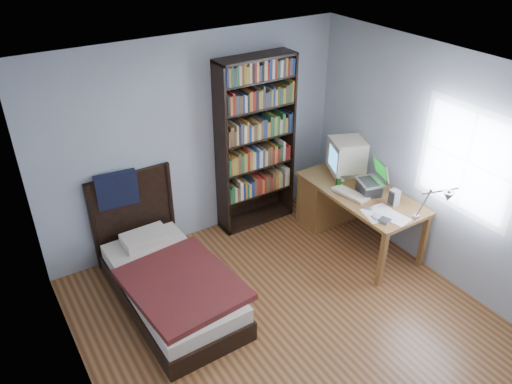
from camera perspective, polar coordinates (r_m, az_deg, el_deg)
room at (r=4.33m, az=5.87°, el=-4.09°), size 4.20×4.24×2.50m
desk at (r=6.42m, az=9.00°, el=-0.62°), size 0.75×1.59×0.73m
crt_monitor at (r=6.18m, az=10.20°, el=4.14°), size 0.54×0.50×0.48m
laptop at (r=5.92m, az=12.96°, el=0.81°), size 0.40×0.38×0.40m
desk_lamp at (r=5.14m, az=20.62°, el=-0.66°), size 0.23×0.50×0.59m
keyboard at (r=5.88m, az=10.74°, el=-0.21°), size 0.25×0.47×0.04m
speaker at (r=5.77m, az=15.51°, el=-0.59°), size 0.10×0.10×0.19m
soda_can at (r=6.02m, az=9.40°, el=1.18°), size 0.06×0.06×0.11m
mouse at (r=6.15m, az=9.70°, el=1.39°), size 0.06×0.11×0.04m
phone_silver at (r=5.65m, az=12.64°, el=-1.86°), size 0.09×0.10×0.02m
phone_grey at (r=5.52m, az=13.45°, el=-2.85°), size 0.06×0.09×0.02m
external_drive at (r=5.49m, az=14.50°, el=-3.18°), size 0.14×0.14×0.02m
bookshelf at (r=6.13m, az=-0.04°, el=5.45°), size 0.98×0.30×2.19m
bed at (r=5.38m, az=-10.07°, el=-9.74°), size 1.08×2.01×1.16m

